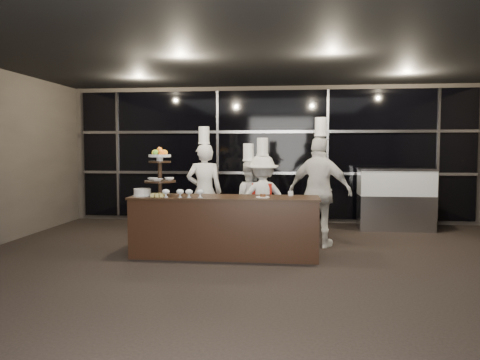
# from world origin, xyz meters

# --- Properties ---
(room) EXTENTS (10.00, 10.00, 10.00)m
(room) POSITION_xyz_m (0.00, 0.00, 1.50)
(room) COLOR black
(room) RESTS_ON ground
(window_wall) EXTENTS (8.60, 0.10, 2.80)m
(window_wall) POSITION_xyz_m (0.00, 4.94, 1.50)
(window_wall) COLOR black
(window_wall) RESTS_ON ground
(buffet_counter) EXTENTS (2.84, 0.74, 0.92)m
(buffet_counter) POSITION_xyz_m (-0.56, 1.61, 0.47)
(buffet_counter) COLOR black
(buffet_counter) RESTS_ON ground
(display_stand) EXTENTS (0.48, 0.48, 0.74)m
(display_stand) POSITION_xyz_m (-1.56, 1.61, 1.34)
(display_stand) COLOR black
(display_stand) RESTS_ON buffet_counter
(compotes) EXTENTS (0.63, 0.11, 0.12)m
(compotes) POSITION_xyz_m (-1.14, 1.39, 1.00)
(compotes) COLOR silver
(compotes) RESTS_ON buffet_counter
(layer_cake) EXTENTS (0.30, 0.30, 0.11)m
(layer_cake) POSITION_xyz_m (-1.83, 1.56, 0.97)
(layer_cake) COLOR white
(layer_cake) RESTS_ON buffet_counter
(pastry_squares) EXTENTS (0.20, 0.13, 0.05)m
(pastry_squares) POSITION_xyz_m (-1.55, 1.45, 0.95)
(pastry_squares) COLOR #E6D670
(pastry_squares) RESTS_ON buffet_counter
(small_plate) EXTENTS (0.20, 0.20, 0.05)m
(small_plate) POSITION_xyz_m (0.02, 1.51, 0.94)
(small_plate) COLOR white
(small_plate) RESTS_ON buffet_counter
(chef_cup) EXTENTS (0.08, 0.08, 0.07)m
(chef_cup) POSITION_xyz_m (0.43, 1.86, 0.96)
(chef_cup) COLOR white
(chef_cup) RESTS_ON buffet_counter
(display_case) EXTENTS (1.47, 0.64, 1.24)m
(display_case) POSITION_xyz_m (2.52, 4.30, 0.69)
(display_case) COLOR #A5A5AA
(display_case) RESTS_ON ground
(chef_a) EXTENTS (0.68, 0.49, 2.03)m
(chef_a) POSITION_xyz_m (-1.11, 2.84, 0.89)
(chef_a) COLOR silver
(chef_a) RESTS_ON ground
(chef_b) EXTENTS (0.75, 0.61, 1.73)m
(chef_b) POSITION_xyz_m (-0.31, 2.81, 0.73)
(chef_b) COLOR silver
(chef_b) RESTS_ON ground
(chef_c) EXTENTS (1.09, 0.77, 1.82)m
(chef_c) POSITION_xyz_m (-0.06, 2.71, 0.77)
(chef_c) COLOR silver
(chef_c) RESTS_ON ground
(chef_d) EXTENTS (1.17, 0.84, 2.15)m
(chef_d) POSITION_xyz_m (0.91, 2.48, 0.94)
(chef_d) COLOR silver
(chef_d) RESTS_ON ground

